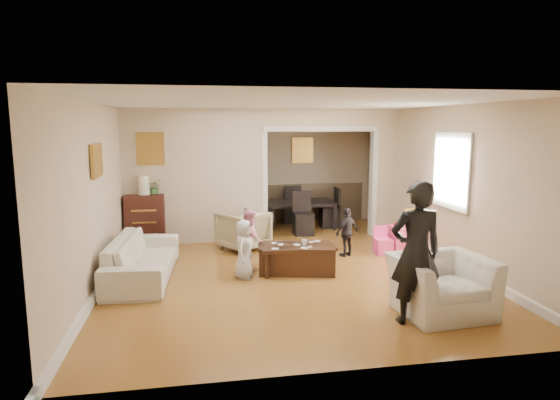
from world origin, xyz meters
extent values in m
plane|color=#AC6E2C|center=(0.00, 0.00, 0.00)|extent=(7.00, 7.00, 0.00)
cube|color=tan|center=(-1.38, 1.80, 1.30)|extent=(2.75, 0.18, 2.60)
cube|color=tan|center=(2.48, 1.80, 1.30)|extent=(0.55, 0.18, 2.60)
cube|color=tan|center=(1.10, 1.80, 2.42)|extent=(2.22, 0.18, 0.35)
cube|color=white|center=(2.73, -0.40, 1.55)|extent=(0.03, 0.95, 1.10)
cube|color=brown|center=(-2.20, 1.70, 1.85)|extent=(0.45, 0.03, 0.55)
cube|color=brown|center=(-2.71, -0.60, 1.80)|extent=(0.03, 0.55, 0.40)
cube|color=brown|center=(1.10, 3.44, 1.70)|extent=(0.45, 0.03, 0.55)
imported|color=white|center=(-2.19, -0.34, 0.31)|extent=(0.97, 2.19, 0.63)
imported|color=tan|center=(-0.54, 1.11, 0.36)|extent=(1.08, 1.08, 0.72)
imported|color=white|center=(1.55, -2.37, 0.35)|extent=(1.16, 1.04, 0.71)
cube|color=#361510|center=(-2.34, 1.64, 0.50)|extent=(0.72, 0.41, 1.00)
cylinder|color=#FFF3CF|center=(-2.34, 1.64, 1.18)|extent=(0.22, 0.22, 0.36)
imported|color=#3B662D|center=(-2.14, 1.64, 1.14)|extent=(0.26, 0.23, 0.29)
cube|color=#3B2112|center=(0.16, -0.44, 0.22)|extent=(1.25, 0.81, 0.43)
imported|color=silver|center=(0.26, -0.49, 0.48)|extent=(0.12, 0.12, 0.09)
cube|color=#FF437E|center=(2.34, 0.42, 0.23)|extent=(0.52, 0.52, 0.47)
cube|color=yellow|center=(2.46, 0.52, 0.62)|extent=(0.20, 0.08, 0.30)
cylinder|color=#259DBD|center=(2.24, 0.37, 0.51)|extent=(0.08, 0.08, 0.08)
cube|color=#B41D16|center=(2.22, 0.54, 0.49)|extent=(0.09, 0.08, 0.05)
imported|color=white|center=(2.39, 0.30, 0.49)|extent=(0.22, 0.22, 0.05)
imported|color=black|center=(0.82, 2.70, 0.30)|extent=(1.72, 0.98, 0.60)
imported|color=black|center=(1.10, -2.56, 0.84)|extent=(0.62, 0.41, 1.67)
imported|color=silver|center=(-0.69, -0.59, 0.44)|extent=(0.43, 0.51, 0.89)
imported|color=#FB9DB8|center=(-0.54, -0.14, 0.48)|extent=(0.43, 0.52, 0.97)
imported|color=black|center=(1.21, 0.31, 0.43)|extent=(0.54, 0.42, 0.86)
cube|color=white|center=(0.33, -0.59, 0.44)|extent=(0.08, 0.09, 0.00)
cube|color=white|center=(-0.18, -0.25, 0.44)|extent=(0.07, 0.09, 0.00)
cube|color=white|center=(0.53, -0.26, 0.44)|extent=(0.12, 0.13, 0.00)
cube|color=white|center=(0.16, -0.43, 0.44)|extent=(0.12, 0.13, 0.00)
cube|color=white|center=(-0.09, -0.37, 0.44)|extent=(0.09, 0.11, 0.00)
cube|color=white|center=(0.23, -0.64, 0.44)|extent=(0.14, 0.14, 0.00)
cube|color=white|center=(-0.21, -0.61, 0.44)|extent=(0.13, 0.12, 0.00)
cube|color=white|center=(0.43, -0.30, 0.44)|extent=(0.10, 0.10, 0.00)
camera|label=1|loc=(-1.34, -7.49, 2.28)|focal=30.48mm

